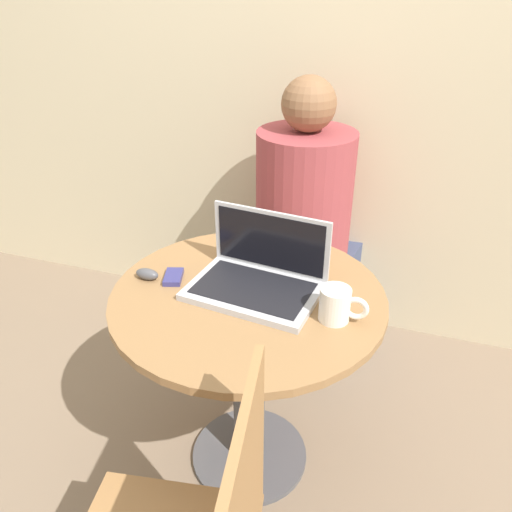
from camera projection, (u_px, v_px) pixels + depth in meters
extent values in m
plane|color=#7F6B56|center=(250.00, 455.00, 1.82)|extent=(12.00, 12.00, 0.00)
cube|color=beige|center=(327.00, 41.00, 1.98)|extent=(7.00, 0.05, 2.60)
cylinder|color=#4C4C51|center=(250.00, 453.00, 1.82)|extent=(0.41, 0.41, 0.02)
cylinder|color=#4C4C51|center=(249.00, 383.00, 1.65)|extent=(0.11, 0.11, 0.67)
cylinder|color=olive|center=(248.00, 296.00, 1.48)|extent=(0.81, 0.81, 0.02)
cube|color=#B7B7BC|center=(253.00, 291.00, 1.46)|extent=(0.40, 0.29, 0.02)
cube|color=black|center=(253.00, 288.00, 1.46)|extent=(0.35, 0.24, 0.00)
cube|color=#B7B7BC|center=(271.00, 241.00, 1.51)|extent=(0.37, 0.05, 0.20)
cube|color=black|center=(270.00, 242.00, 1.50)|extent=(0.34, 0.04, 0.17)
cube|color=navy|center=(173.00, 277.00, 1.53)|extent=(0.08, 0.10, 0.02)
ellipsoid|color=#4C4C51|center=(147.00, 274.00, 1.53)|extent=(0.07, 0.04, 0.04)
cylinder|color=white|center=(335.00, 304.00, 1.34)|extent=(0.08, 0.08, 0.10)
torus|color=white|center=(356.00, 308.00, 1.32)|extent=(0.07, 0.02, 0.07)
cube|color=#9E7042|center=(244.00, 510.00, 0.91)|extent=(0.08, 0.37, 0.47)
cube|color=#3D4766|center=(311.00, 287.00, 2.40)|extent=(0.46, 0.61, 0.44)
cylinder|color=#993D42|center=(305.00, 200.00, 2.04)|extent=(0.39, 0.39, 0.57)
sphere|color=brown|center=(310.00, 104.00, 1.85)|extent=(0.21, 0.21, 0.21)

